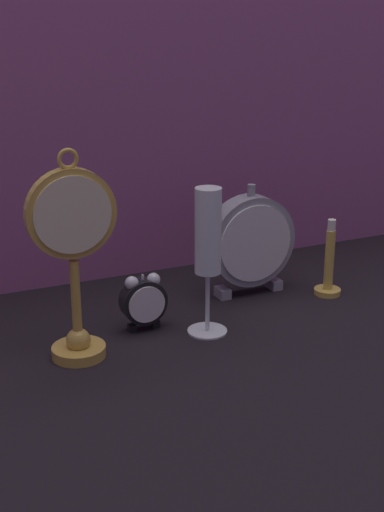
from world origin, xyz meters
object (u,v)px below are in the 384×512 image
alarm_clock_twin_bell (143,300)px  brass_candlestick (329,270)px  champagne_flute (207,243)px  pocket_watch_on_stand (74,257)px  mantel_clock_silver (250,242)px

alarm_clock_twin_bell → brass_candlestick: brass_candlestick is taller
alarm_clock_twin_bell → brass_candlestick: 0.36m
champagne_flute → pocket_watch_on_stand: bearing=179.0°
pocket_watch_on_stand → brass_candlestick: pocket_watch_on_stand is taller
champagne_flute → brass_candlestick: (0.27, 0.05, -0.10)m
champagne_flute → brass_candlestick: 0.29m
alarm_clock_twin_bell → champagne_flute: 0.14m
alarm_clock_twin_bell → mantel_clock_silver: 0.24m
champagne_flute → brass_candlestick: bearing=11.1°
champagne_flute → alarm_clock_twin_bell: bearing=149.2°
alarm_clock_twin_bell → mantel_clock_silver: mantel_clock_silver is taller
mantel_clock_silver → brass_candlestick: 0.15m
brass_candlestick → pocket_watch_on_stand: bearing=-174.1°
mantel_clock_silver → brass_candlestick: bearing=-26.8°
pocket_watch_on_stand → brass_candlestick: (0.48, 0.05, -0.11)m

